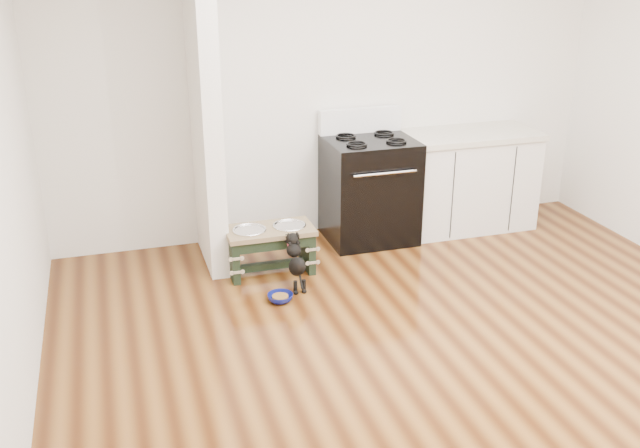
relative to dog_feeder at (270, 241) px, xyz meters
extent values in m
plane|color=#411F0B|center=(0.77, -1.71, -0.27)|extent=(5.00, 5.00, 0.00)
plane|color=silver|center=(0.77, 0.79, 1.08)|extent=(5.00, 0.00, 5.00)
cube|color=silver|center=(-0.41, 0.39, 1.08)|extent=(0.15, 0.80, 2.70)
cube|color=black|center=(1.02, 0.45, 0.19)|extent=(0.76, 0.65, 0.92)
cube|color=black|center=(1.02, 0.14, 0.13)|extent=(0.58, 0.02, 0.50)
cylinder|color=silver|center=(1.02, 0.10, 0.45)|extent=(0.56, 0.02, 0.02)
cube|color=white|center=(1.02, 0.72, 0.76)|extent=(0.76, 0.08, 0.22)
torus|color=black|center=(0.84, 0.31, 0.66)|extent=(0.18, 0.18, 0.02)
torus|color=black|center=(1.20, 0.31, 0.66)|extent=(0.18, 0.18, 0.02)
torus|color=black|center=(0.84, 0.59, 0.66)|extent=(0.18, 0.18, 0.02)
torus|color=black|center=(1.20, 0.59, 0.66)|extent=(0.18, 0.18, 0.02)
cube|color=silver|center=(2.00, 0.47, 0.16)|extent=(1.20, 0.60, 0.86)
cube|color=#BAB19F|center=(2.00, 0.47, 0.61)|extent=(1.24, 0.64, 0.05)
cube|color=black|center=(2.00, 0.21, -0.22)|extent=(1.20, 0.06, 0.10)
cube|color=black|center=(-0.31, 0.01, -0.10)|extent=(0.06, 0.34, 0.35)
cube|color=black|center=(0.31, 0.01, -0.10)|extent=(0.06, 0.34, 0.35)
cube|color=black|center=(0.00, -0.15, 0.03)|extent=(0.56, 0.03, 0.09)
cube|color=black|center=(0.00, 0.01, -0.22)|extent=(0.56, 0.06, 0.06)
cube|color=brown|center=(0.00, 0.01, 0.09)|extent=(0.70, 0.38, 0.04)
cylinder|color=silver|center=(-0.16, 0.01, 0.09)|extent=(0.24, 0.24, 0.04)
cylinder|color=silver|center=(0.16, 0.01, 0.09)|extent=(0.24, 0.24, 0.04)
torus|color=silver|center=(-0.16, 0.01, 0.12)|extent=(0.27, 0.27, 0.02)
torus|color=silver|center=(0.16, 0.01, 0.12)|extent=(0.27, 0.27, 0.02)
cylinder|color=black|center=(0.09, -0.43, -0.22)|extent=(0.03, 0.03, 0.11)
cylinder|color=black|center=(0.16, -0.43, -0.22)|extent=(0.03, 0.03, 0.11)
sphere|color=black|center=(0.09, -0.44, -0.26)|extent=(0.04, 0.04, 0.04)
sphere|color=black|center=(0.16, -0.44, -0.26)|extent=(0.04, 0.04, 0.04)
ellipsoid|color=black|center=(0.13, -0.36, -0.08)|extent=(0.12, 0.29, 0.25)
sphere|color=black|center=(0.13, -0.27, 0.02)|extent=(0.12, 0.12, 0.12)
sphere|color=black|center=(0.13, -0.23, 0.10)|extent=(0.10, 0.10, 0.10)
sphere|color=black|center=(0.09, -0.17, 0.10)|extent=(0.03, 0.03, 0.03)
sphere|color=black|center=(0.16, -0.17, 0.10)|extent=(0.03, 0.03, 0.03)
cylinder|color=black|center=(0.13, -0.47, -0.16)|extent=(0.02, 0.08, 0.09)
torus|color=#E74459|center=(0.13, -0.25, 0.06)|extent=(0.09, 0.06, 0.09)
imported|color=navy|center=(-0.05, -0.52, -0.24)|extent=(0.22, 0.22, 0.06)
cylinder|color=brown|center=(-0.05, -0.52, -0.24)|extent=(0.12, 0.12, 0.02)
camera|label=1|loc=(-1.17, -5.16, 2.23)|focal=40.00mm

